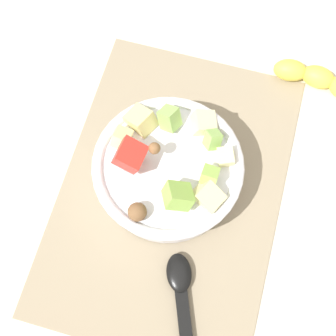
% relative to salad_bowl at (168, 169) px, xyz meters
% --- Properties ---
extents(ground_plane, '(2.40, 2.40, 0.00)m').
position_rel_salad_bowl_xyz_m(ground_plane, '(0.02, 0.01, -0.04)').
color(ground_plane, silver).
extents(placemat, '(0.48, 0.33, 0.01)m').
position_rel_salad_bowl_xyz_m(placemat, '(0.02, 0.01, -0.04)').
color(placemat, gray).
rests_on(placemat, ground_plane).
extents(salad_bowl, '(0.22, 0.22, 0.11)m').
position_rel_salad_bowl_xyz_m(salad_bowl, '(0.00, 0.00, 0.00)').
color(salad_bowl, white).
rests_on(salad_bowl, placemat).
extents(serving_spoon, '(0.23, 0.11, 0.01)m').
position_rel_salad_bowl_xyz_m(serving_spoon, '(0.18, 0.07, -0.03)').
color(serving_spoon, black).
rests_on(serving_spoon, placemat).
extents(banana_whole, '(0.06, 0.15, 0.04)m').
position_rel_salad_bowl_xyz_m(banana_whole, '(-0.23, 0.19, -0.03)').
color(banana_whole, yellow).
rests_on(banana_whole, ground_plane).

